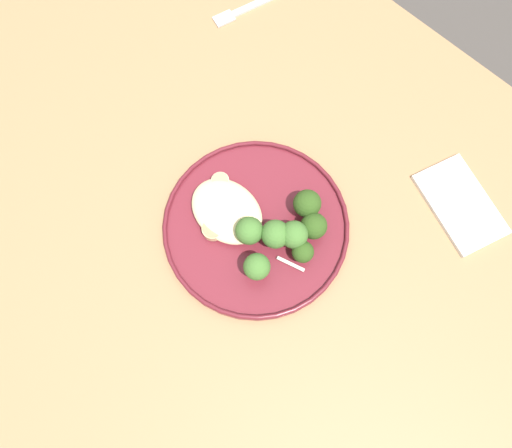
% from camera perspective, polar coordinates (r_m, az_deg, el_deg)
% --- Properties ---
extents(ground, '(6.00, 6.00, 0.00)m').
position_cam_1_polar(ground, '(1.50, -0.06, -9.28)').
color(ground, '#47423D').
extents(wooden_dining_table, '(1.40, 1.00, 0.74)m').
position_cam_1_polar(wooden_dining_table, '(0.85, -0.10, -2.69)').
color(wooden_dining_table, '#9E754C').
rests_on(wooden_dining_table, ground).
extents(dinner_plate, '(0.29, 0.29, 0.02)m').
position_cam_1_polar(dinner_plate, '(0.77, 0.00, -0.26)').
color(dinner_plate, maroon).
rests_on(dinner_plate, wooden_dining_table).
extents(noodle_bed, '(0.12, 0.09, 0.03)m').
position_cam_1_polar(noodle_bed, '(0.76, -3.38, 1.52)').
color(noodle_bed, beige).
rests_on(noodle_bed, dinner_plate).
extents(seared_scallop_left_edge, '(0.03, 0.03, 0.02)m').
position_cam_1_polar(seared_scallop_left_edge, '(0.76, -4.98, -0.62)').
color(seared_scallop_left_edge, '#E5C689').
rests_on(seared_scallop_left_edge, dinner_plate).
extents(seared_scallop_tilted_round, '(0.02, 0.02, 0.01)m').
position_cam_1_polar(seared_scallop_tilted_round, '(0.77, -1.86, 1.74)').
color(seared_scallop_tilted_round, beige).
rests_on(seared_scallop_tilted_round, dinner_plate).
extents(seared_scallop_tiny_bay, '(0.03, 0.03, 0.02)m').
position_cam_1_polar(seared_scallop_tiny_bay, '(0.77, -4.05, 1.90)').
color(seared_scallop_tiny_bay, beige).
rests_on(seared_scallop_tiny_bay, dinner_plate).
extents(seared_scallop_right_edge, '(0.03, 0.03, 0.02)m').
position_cam_1_polar(seared_scallop_right_edge, '(0.78, -4.13, 4.88)').
color(seared_scallop_right_edge, beige).
rests_on(seared_scallop_right_edge, dinner_plate).
extents(seared_scallop_front_small, '(0.03, 0.03, 0.01)m').
position_cam_1_polar(seared_scallop_front_small, '(0.77, -2.39, 3.24)').
color(seared_scallop_front_small, '#DBB77A').
rests_on(seared_scallop_front_small, dinner_plate).
extents(broccoli_floret_near_rim, '(0.04, 0.04, 0.06)m').
position_cam_1_polar(broccoli_floret_near_rim, '(0.73, 2.24, -1.20)').
color(broccoli_floret_near_rim, '#89A356').
rests_on(broccoli_floret_near_rim, dinner_plate).
extents(broccoli_floret_right_tilted, '(0.04, 0.04, 0.06)m').
position_cam_1_polar(broccoli_floret_right_tilted, '(0.73, 4.38, -1.25)').
color(broccoli_floret_right_tilted, '#7A994C').
rests_on(broccoli_floret_right_tilted, dinner_plate).
extents(broccoli_floret_small_sprig, '(0.04, 0.04, 0.06)m').
position_cam_1_polar(broccoli_floret_small_sprig, '(0.71, 0.10, -4.96)').
color(broccoli_floret_small_sprig, '#7A994C').
rests_on(broccoli_floret_small_sprig, dinner_plate).
extents(broccoli_floret_center_pile, '(0.04, 0.04, 0.06)m').
position_cam_1_polar(broccoli_floret_center_pile, '(0.75, 5.91, 2.35)').
color(broccoli_floret_center_pile, '#7A994C').
rests_on(broccoli_floret_center_pile, dinner_plate).
extents(broccoli_floret_tall_stalk, '(0.04, 0.04, 0.06)m').
position_cam_1_polar(broccoli_floret_tall_stalk, '(0.73, -0.87, -0.72)').
color(broccoli_floret_tall_stalk, '#7A994C').
rests_on(broccoli_floret_tall_stalk, dinner_plate).
extents(broccoli_floret_front_edge, '(0.04, 0.04, 0.05)m').
position_cam_1_polar(broccoli_floret_front_edge, '(0.74, 6.66, -0.25)').
color(broccoli_floret_front_edge, '#89A356').
rests_on(broccoli_floret_front_edge, dinner_plate).
extents(broccoli_floret_rear_charred, '(0.03, 0.03, 0.04)m').
position_cam_1_polar(broccoli_floret_rear_charred, '(0.73, 5.40, -3.24)').
color(broccoli_floret_rear_charred, '#7A994C').
rests_on(broccoli_floret_rear_charred, dinner_plate).
extents(onion_sliver_pale_crescent, '(0.04, 0.02, 0.00)m').
position_cam_1_polar(onion_sliver_pale_crescent, '(0.75, 4.15, -4.47)').
color(onion_sliver_pale_crescent, silver).
rests_on(onion_sliver_pale_crescent, dinner_plate).
extents(onion_sliver_curled_piece, '(0.03, 0.04, 0.00)m').
position_cam_1_polar(onion_sliver_curled_piece, '(0.76, 2.33, -0.32)').
color(onion_sliver_curled_piece, silver).
rests_on(onion_sliver_curled_piece, dinner_plate).
extents(dinner_fork, '(0.07, 0.18, 0.00)m').
position_cam_1_polar(dinner_fork, '(0.99, 0.03, 24.00)').
color(dinner_fork, silver).
rests_on(dinner_fork, wooden_dining_table).
extents(folded_napkin, '(0.17, 0.14, 0.01)m').
position_cam_1_polar(folded_napkin, '(0.85, 22.47, 2.11)').
color(folded_napkin, white).
rests_on(folded_napkin, wooden_dining_table).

